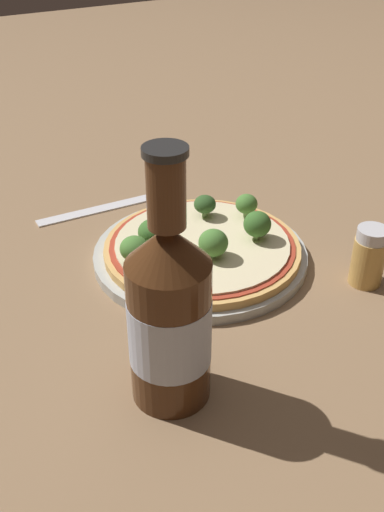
# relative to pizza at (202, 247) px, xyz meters

# --- Properties ---
(ground_plane) EXTENTS (3.00, 3.00, 0.00)m
(ground_plane) POSITION_rel_pizza_xyz_m (-0.02, -0.00, -0.02)
(ground_plane) COLOR #846647
(plate) EXTENTS (0.25, 0.25, 0.01)m
(plate) POSITION_rel_pizza_xyz_m (-0.00, 0.00, -0.01)
(plate) COLOR #B2B7B2
(plate) RESTS_ON ground_plane
(pizza) EXTENTS (0.23, 0.23, 0.01)m
(pizza) POSITION_rel_pizza_xyz_m (0.00, 0.00, 0.00)
(pizza) COLOR tan
(pizza) RESTS_ON plate
(broccoli_floret_0) EXTENTS (0.03, 0.03, 0.03)m
(broccoli_floret_0) POSITION_rel_pizza_xyz_m (0.03, 0.06, 0.03)
(broccoli_floret_0) COLOR #7A9E5B
(broccoli_floret_0) RESTS_ON pizza
(broccoli_floret_1) EXTENTS (0.03, 0.03, 0.03)m
(broccoli_floret_1) POSITION_rel_pizza_xyz_m (-0.02, -0.05, 0.02)
(broccoli_floret_1) COLOR #7A9E5B
(broccoli_floret_1) RESTS_ON pizza
(broccoli_floret_2) EXTENTS (0.03, 0.03, 0.03)m
(broccoli_floret_2) POSITION_rel_pizza_xyz_m (-0.05, 0.03, 0.02)
(broccoli_floret_2) COLOR #7A9E5B
(broccoli_floret_2) RESTS_ON pizza
(broccoli_floret_3) EXTENTS (0.03, 0.03, 0.03)m
(broccoli_floret_3) POSITION_rel_pizza_xyz_m (0.03, -0.01, 0.03)
(broccoli_floret_3) COLOR #7A9E5B
(broccoli_floret_3) RESTS_ON pizza
(broccoli_floret_4) EXTENTS (0.03, 0.03, 0.03)m
(broccoli_floret_4) POSITION_rel_pizza_xyz_m (0.00, -0.09, 0.03)
(broccoli_floret_4) COLOR #7A9E5B
(broccoli_floret_4) RESTS_ON pizza
(broccoli_floret_5) EXTENTS (0.03, 0.03, 0.03)m
(broccoli_floret_5) POSITION_rel_pizza_xyz_m (-0.02, 0.08, 0.02)
(broccoli_floret_5) COLOR #7A9E5B
(broccoli_floret_5) RESTS_ON pizza
(beer_bottle) EXTENTS (0.07, 0.07, 0.23)m
(beer_bottle) POSITION_rel_pizza_xyz_m (0.17, -0.13, 0.07)
(beer_bottle) COLOR #472814
(beer_bottle) RESTS_ON ground_plane
(pepper_shaker) EXTENTS (0.04, 0.04, 0.07)m
(pepper_shaker) POSITION_rel_pizza_xyz_m (0.13, 0.13, 0.02)
(pepper_shaker) COLOR tan
(pepper_shaker) RESTS_ON ground_plane
(fork) EXTENTS (0.03, 0.18, 0.00)m
(fork) POSITION_rel_pizza_xyz_m (-0.18, -0.05, -0.02)
(fork) COLOR silver
(fork) RESTS_ON ground_plane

